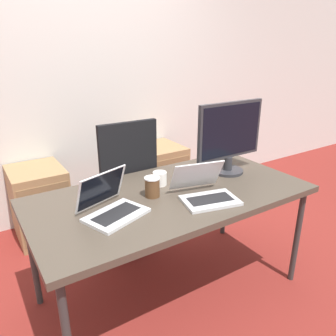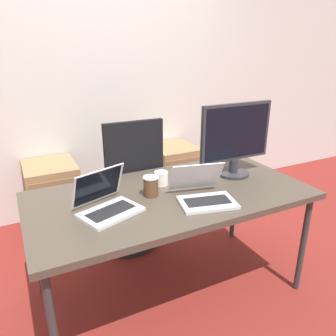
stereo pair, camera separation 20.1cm
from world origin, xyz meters
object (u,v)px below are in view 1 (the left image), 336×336
object	(u,v)px
cabinet_right	(159,175)
laptop_left	(111,206)
cabinet_left	(40,203)
monitor	(230,137)
coffee_cup_brown	(152,187)
coffee_cup_white	(159,179)
office_chair	(121,201)
laptop_right	(205,191)

from	to	relation	value
cabinet_right	laptop_left	bearing A→B (deg)	-130.08
cabinet_right	cabinet_left	bearing A→B (deg)	180.00
cabinet_left	monitor	bearing A→B (deg)	-46.00
cabinet_left	cabinet_right	bearing A→B (deg)	0.00
laptop_left	coffee_cup_brown	size ratio (longest dim) A/B	3.04
coffee_cup_white	coffee_cup_brown	xyz separation A→B (m)	(-0.12, -0.12, 0.02)
office_chair	cabinet_left	bearing A→B (deg)	133.38
cabinet_right	monitor	distance (m)	1.35
office_chair	cabinet_left	distance (m)	0.77
laptop_right	monitor	xyz separation A→B (m)	(0.41, 0.25, 0.22)
office_chair	laptop_right	world-z (taller)	office_chair
cabinet_left	coffee_cup_white	world-z (taller)	coffee_cup_white
coffee_cup_brown	coffee_cup_white	bearing A→B (deg)	44.87
cabinet_left	laptop_left	size ratio (longest dim) A/B	1.70
office_chair	coffee_cup_brown	bearing A→B (deg)	-96.69
office_chair	coffee_cup_brown	size ratio (longest dim) A/B	9.04
laptop_right	coffee_cup_brown	distance (m)	0.32
cabinet_left	monitor	size ratio (longest dim) A/B	1.17
monitor	coffee_cup_white	size ratio (longest dim) A/B	6.04
laptop_left	laptop_right	size ratio (longest dim) A/B	0.97
office_chair	laptop_left	xyz separation A→B (m)	(-0.37, -0.72, 0.37)
coffee_cup_white	coffee_cup_brown	world-z (taller)	coffee_cup_brown
coffee_cup_white	cabinet_left	bearing A→B (deg)	117.94
cabinet_right	coffee_cup_white	xyz separation A→B (m)	(-0.65, -1.08, 0.48)
cabinet_right	coffee_cup_white	size ratio (longest dim) A/B	7.07
coffee_cup_white	coffee_cup_brown	distance (m)	0.18
cabinet_right	laptop_right	xyz separation A→B (m)	(-0.52, -1.40, 0.48)
cabinet_left	coffee_cup_brown	xyz separation A→B (m)	(0.45, -1.20, 0.50)
monitor	cabinet_right	bearing A→B (deg)	84.22
office_chair	cabinet_left	size ratio (longest dim) A/B	1.75
cabinet_left	coffee_cup_brown	distance (m)	1.38
cabinet_left	monitor	distance (m)	1.74
cabinet_left	monitor	world-z (taller)	monitor
cabinet_right	coffee_cup_brown	xyz separation A→B (m)	(-0.78, -1.20, 0.50)
laptop_left	coffee_cup_white	bearing A→B (deg)	24.62
coffee_cup_white	coffee_cup_brown	size ratio (longest dim) A/B	0.73
cabinet_left	coffee_cup_white	size ratio (longest dim) A/B	7.07
laptop_left	coffee_cup_white	world-z (taller)	laptop_left
office_chair	cabinet_right	bearing A→B (deg)	38.49
coffee_cup_white	laptop_right	bearing A→B (deg)	-68.30
cabinet_right	laptop_right	distance (m)	1.57
laptop_right	coffee_cup_brown	bearing A→B (deg)	142.12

